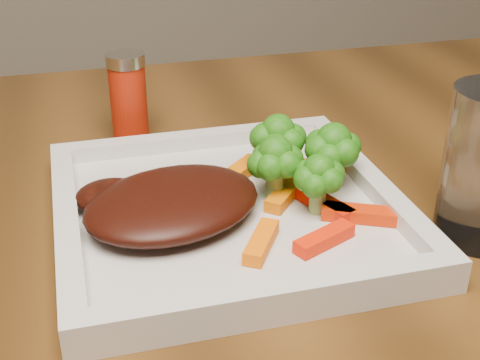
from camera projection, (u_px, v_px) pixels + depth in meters
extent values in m
cube|color=silver|center=(228.00, 215.00, 0.54)|extent=(0.27, 0.27, 0.01)
ellipsoid|color=#340D07|center=(173.00, 203.00, 0.52)|extent=(0.17, 0.15, 0.03)
cube|color=#F92204|center=(324.00, 239.00, 0.49)|extent=(0.05, 0.03, 0.01)
cube|color=red|center=(361.00, 214.00, 0.52)|extent=(0.06, 0.04, 0.01)
cube|color=#FF6D04|center=(261.00, 242.00, 0.48)|extent=(0.04, 0.05, 0.01)
cube|color=#E74503|center=(327.00, 165.00, 0.60)|extent=(0.06, 0.02, 0.01)
cube|color=orange|center=(239.00, 172.00, 0.58)|extent=(0.05, 0.05, 0.01)
cube|color=red|center=(325.00, 204.00, 0.53)|extent=(0.03, 0.06, 0.01)
cube|color=orange|center=(285.00, 194.00, 0.55)|extent=(0.05, 0.05, 0.01)
cylinder|color=#A31C09|center=(128.00, 98.00, 0.67)|extent=(0.04, 0.04, 0.09)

